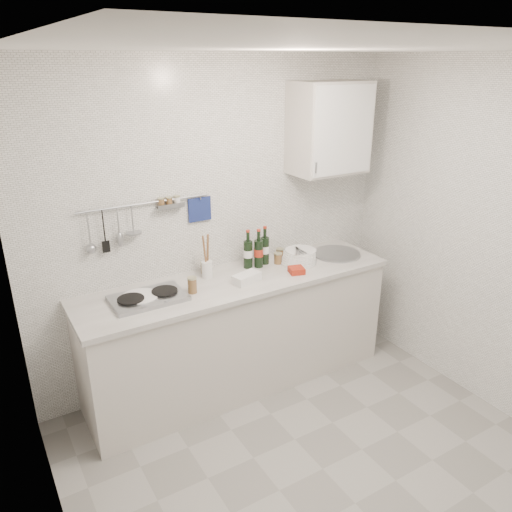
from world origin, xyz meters
The scene contains 18 objects.
floor centered at (0.00, 0.00, 0.00)m, with size 3.00×3.00×0.00m, color slate.
ceiling centered at (0.00, 0.00, 2.50)m, with size 3.00×3.00×0.00m, color silver.
back_wall centered at (0.00, 1.40, 1.25)m, with size 3.00×0.02×2.50m, color silver.
wall_left centered at (-1.50, 0.00, 1.25)m, with size 0.02×2.80×2.50m, color silver.
wall_right centered at (1.50, 0.00, 1.25)m, with size 0.02×2.80×2.50m, color silver.
counter centered at (0.01, 1.10, 0.43)m, with size 2.44×0.64×0.96m.
wall_rail centered at (-0.60, 1.37, 1.43)m, with size 0.98×0.09×0.34m.
wall_cabinet centered at (0.90, 1.22, 1.95)m, with size 0.60×0.38×0.70m.
plate_stack_hob centered at (-0.76, 1.12, 0.94)m, with size 0.27×0.26×0.03m.
plate_stack_sink centered at (0.59, 1.13, 0.97)m, with size 0.31×0.30×0.10m.
wine_bottles centered at (0.25, 1.23, 1.07)m, with size 0.23×0.11×0.31m.
butter_dish centered at (0.02, 1.01, 0.95)m, with size 0.22×0.11×0.06m, color white.
strawberry_punnet centered at (0.43, 0.95, 0.94)m, with size 0.11×0.11×0.05m, color red.
utensil_crock centered at (-0.18, 1.24, 1.00)m, with size 0.08×0.08×0.35m.
jar_a centered at (-0.17, 1.32, 0.97)m, with size 0.07×0.07×0.09m.
jar_b centered at (0.52, 1.31, 0.96)m, with size 0.06×0.06×0.07m.
jar_c centered at (0.42, 1.19, 0.97)m, with size 0.07×0.07×0.09m.
jar_d centered at (-0.39, 1.05, 0.98)m, with size 0.07×0.07×0.12m.
Camera 1 is at (-1.64, -1.90, 2.46)m, focal length 35.00 mm.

